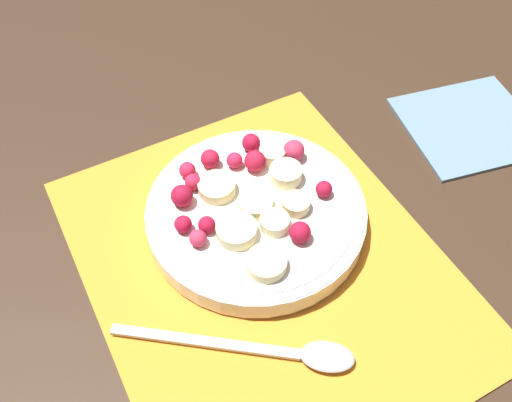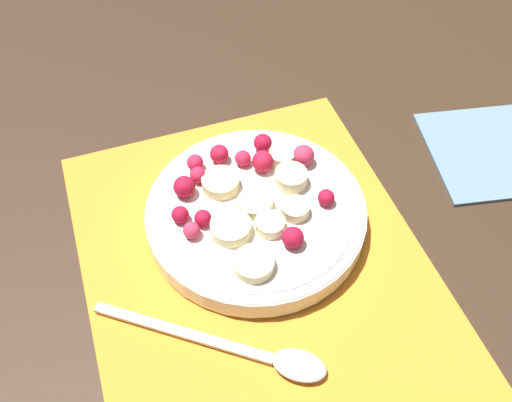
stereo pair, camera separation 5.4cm
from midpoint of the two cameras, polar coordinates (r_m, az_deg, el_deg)
ground_plane at (r=0.54m, az=2.84°, el=-6.60°), size 3.00×3.00×0.00m
placemat at (r=0.54m, az=2.85°, el=-6.43°), size 0.39×0.31×0.01m
fruit_bowl at (r=0.55m, az=2.74°, el=-1.11°), size 0.21×0.21×0.05m
spoon at (r=0.49m, az=3.07°, el=-15.19°), size 0.14×0.18×0.01m
napkin at (r=0.69m, az=25.00°, el=4.55°), size 0.16×0.17×0.01m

